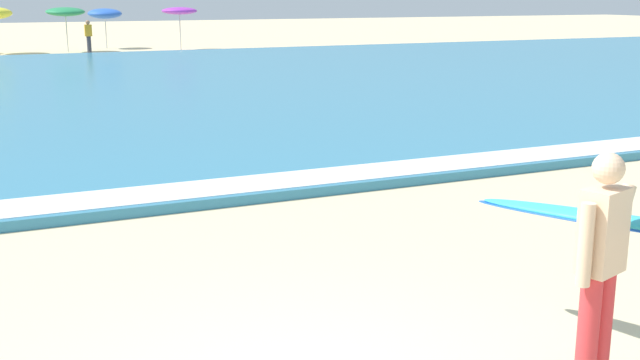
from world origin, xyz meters
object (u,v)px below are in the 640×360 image
Objects in this scene: beach_umbrella_6 at (65,12)px; beachgoer_near_row_mid at (89,36)px; beach_umbrella_8 at (179,11)px; surfer_with_board at (619,243)px; beach_umbrella_7 at (105,14)px.

beach_umbrella_6 reaches higher than beachgoer_near_row_mid.
beach_umbrella_8 reaches higher than beachgoer_near_row_mid.
surfer_with_board is at bearing -92.50° from beachgoer_near_row_mid.
beach_umbrella_6 is 1.03× the size of beach_umbrella_8.
beach_umbrella_8 is at bearing 14.83° from beachgoer_near_row_mid.
beach_umbrella_7 is (2.93, 38.19, 0.75)m from surfer_with_board.
beach_umbrella_6 is at bearing -140.14° from beach_umbrella_7.
beach_umbrella_7 is (2.16, 1.81, -0.15)m from beach_umbrella_6.
surfer_with_board is 1.26× the size of beach_umbrella_6.
beach_umbrella_6 is 5.48m from beach_umbrella_8.
beach_umbrella_8 is at bearing -6.55° from beach_umbrella_6.
beach_umbrella_6 is 2.82m from beach_umbrella_7.
surfer_with_board is 36.41m from beach_umbrella_6.
surfer_with_board is 34.55m from beachgoer_near_row_mid.
beach_umbrella_8 reaches higher than surfer_with_board.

